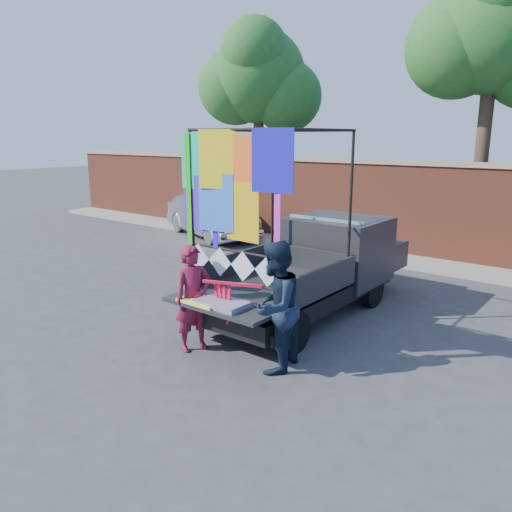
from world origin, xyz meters
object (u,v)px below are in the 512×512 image
Objects in this scene: pickup_truck at (322,264)px; woman at (193,298)px; man at (275,307)px; sedan at (211,216)px.

pickup_truck is 3.22× the size of woman.
pickup_truck is 3.01m from woman.
woman is at bearing -99.13° from pickup_truck.
woman is 0.89× the size of man.
pickup_truck is 2.86× the size of man.
man reaches higher than sedan.
pickup_truck is 1.27× the size of sedan.
man is (1.38, 0.22, 0.10)m from woman.
man is at bearing -111.22° from sedan.
woman reaches higher than sedan.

